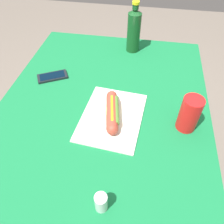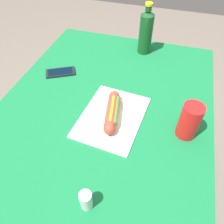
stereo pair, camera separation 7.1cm
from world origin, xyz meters
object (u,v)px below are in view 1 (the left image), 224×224
(cell_phone, at_px, (52,76))
(salt_shaker, at_px, (101,202))
(drinking_cup, at_px, (189,114))
(hot_dog, at_px, (112,112))
(soda_bottle, at_px, (134,30))

(cell_phone, relative_size, salt_shaker, 2.21)
(cell_phone, relative_size, drinking_cup, 1.07)
(hot_dog, bearing_deg, soda_bottle, 177.16)
(hot_dog, xyz_separation_m, soda_bottle, (-0.50, 0.02, 0.08))
(soda_bottle, bearing_deg, salt_shaker, 0.21)
(soda_bottle, bearing_deg, cell_phone, -48.64)
(hot_dog, height_order, cell_phone, hot_dog)
(hot_dog, relative_size, soda_bottle, 0.84)
(cell_phone, distance_m, soda_bottle, 0.47)
(cell_phone, xyz_separation_m, salt_shaker, (0.54, 0.34, 0.03))
(hot_dog, distance_m, salt_shaker, 0.35)
(soda_bottle, relative_size, salt_shaker, 3.74)
(soda_bottle, bearing_deg, drinking_cup, 26.83)
(drinking_cup, distance_m, salt_shaker, 0.43)
(hot_dog, bearing_deg, cell_phone, -122.08)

